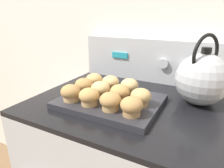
{
  "coord_description": "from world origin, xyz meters",
  "views": [
    {
      "loc": [
        0.28,
        -0.36,
        1.23
      ],
      "look_at": [
        -0.05,
        0.28,
        0.98
      ],
      "focal_mm": 32.0,
      "sensor_mm": 36.0,
      "label": 1
    }
  ],
  "objects_px": {
    "muffin_pan": "(110,101)",
    "tea_kettle": "(202,78)",
    "muffin_r1_c2": "(120,93)",
    "muffin_r0_c0": "(71,93)",
    "muffin_r0_c3": "(132,106)",
    "muffin_r2_c0": "(94,80)",
    "muffin_r1_c3": "(141,97)",
    "muffin_r0_c1": "(89,97)",
    "muffin_r1_c0": "(84,86)",
    "muffin_r0_c2": "(110,101)",
    "muffin_r2_c2": "(129,86)",
    "muffin_r1_c1": "(100,89)",
    "muffin_r2_c1": "(111,83)"
  },
  "relations": [
    {
      "from": "muffin_r0_c1",
      "to": "muffin_r2_c1",
      "type": "relative_size",
      "value": 1.0
    },
    {
      "from": "muffin_r0_c1",
      "to": "muffin_r1_c0",
      "type": "bearing_deg",
      "value": 134.0
    },
    {
      "from": "muffin_pan",
      "to": "tea_kettle",
      "type": "distance_m",
      "value": 0.35
    },
    {
      "from": "muffin_r2_c2",
      "to": "muffin_r1_c1",
      "type": "bearing_deg",
      "value": -135.91
    },
    {
      "from": "muffin_r2_c0",
      "to": "muffin_r0_c2",
      "type": "bearing_deg",
      "value": -44.18
    },
    {
      "from": "muffin_r1_c1",
      "to": "muffin_r2_c2",
      "type": "height_order",
      "value": "same"
    },
    {
      "from": "muffin_r0_c0",
      "to": "muffin_r0_c1",
      "type": "height_order",
      "value": "same"
    },
    {
      "from": "muffin_r0_c1",
      "to": "muffin_r0_c2",
      "type": "height_order",
      "value": "same"
    },
    {
      "from": "muffin_r0_c3",
      "to": "muffin_r0_c2",
      "type": "bearing_deg",
      "value": 178.01
    },
    {
      "from": "muffin_pan",
      "to": "tea_kettle",
      "type": "relative_size",
      "value": 1.4
    },
    {
      "from": "muffin_r1_c1",
      "to": "tea_kettle",
      "type": "bearing_deg",
      "value": 25.67
    },
    {
      "from": "muffin_pan",
      "to": "muffin_r1_c1",
      "type": "xyz_separation_m",
      "value": [
        -0.04,
        -0.0,
        0.04
      ]
    },
    {
      "from": "muffin_r1_c0",
      "to": "muffin_r2_c1",
      "type": "xyz_separation_m",
      "value": [
        0.08,
        0.08,
        0.0
      ]
    },
    {
      "from": "muffin_r1_c1",
      "to": "muffin_r2_c0",
      "type": "relative_size",
      "value": 1.0
    },
    {
      "from": "muffin_r2_c1",
      "to": "tea_kettle",
      "type": "distance_m",
      "value": 0.35
    },
    {
      "from": "muffin_r0_c2",
      "to": "muffin_r1_c3",
      "type": "distance_m",
      "value": 0.11
    },
    {
      "from": "muffin_r1_c1",
      "to": "muffin_r1_c2",
      "type": "xyz_separation_m",
      "value": [
        0.08,
        0.0,
        0.0
      ]
    },
    {
      "from": "muffin_r0_c0",
      "to": "muffin_r2_c1",
      "type": "relative_size",
      "value": 1.0
    },
    {
      "from": "muffin_r2_c0",
      "to": "muffin_r1_c3",
      "type": "bearing_deg",
      "value": -18.47
    },
    {
      "from": "muffin_r0_c2",
      "to": "muffin_r1_c3",
      "type": "xyz_separation_m",
      "value": [
        0.08,
        0.08,
        0.0
      ]
    },
    {
      "from": "muffin_r0_c2",
      "to": "muffin_r2_c2",
      "type": "height_order",
      "value": "same"
    },
    {
      "from": "muffin_r1_c2",
      "to": "tea_kettle",
      "type": "xyz_separation_m",
      "value": [
        0.26,
        0.16,
        0.05
      ]
    },
    {
      "from": "muffin_r0_c1",
      "to": "muffin_r0_c3",
      "type": "relative_size",
      "value": 1.0
    },
    {
      "from": "tea_kettle",
      "to": "muffin_r0_c0",
      "type": "bearing_deg",
      "value": -149.6
    },
    {
      "from": "muffin_r2_c0",
      "to": "tea_kettle",
      "type": "height_order",
      "value": "tea_kettle"
    },
    {
      "from": "muffin_r0_c0",
      "to": "muffin_r0_c3",
      "type": "relative_size",
      "value": 1.0
    },
    {
      "from": "muffin_r0_c3",
      "to": "muffin_r1_c1",
      "type": "xyz_separation_m",
      "value": [
        -0.16,
        0.08,
        0.0
      ]
    },
    {
      "from": "tea_kettle",
      "to": "muffin_r1_c0",
      "type": "bearing_deg",
      "value": -159.08
    },
    {
      "from": "muffin_r0_c2",
      "to": "muffin_r0_c3",
      "type": "xyz_separation_m",
      "value": [
        0.08,
        -0.0,
        0.0
      ]
    },
    {
      "from": "muffin_pan",
      "to": "muffin_r0_c0",
      "type": "bearing_deg",
      "value": -145.55
    },
    {
      "from": "muffin_r1_c1",
      "to": "muffin_r2_c2",
      "type": "xyz_separation_m",
      "value": [
        0.09,
        0.08,
        0.0
      ]
    },
    {
      "from": "muffin_r0_c2",
      "to": "muffin_r2_c0",
      "type": "distance_m",
      "value": 0.23
    },
    {
      "from": "muffin_r0_c1",
      "to": "tea_kettle",
      "type": "relative_size",
      "value": 0.27
    },
    {
      "from": "muffin_r0_c0",
      "to": "muffin_r2_c2",
      "type": "distance_m",
      "value": 0.23
    },
    {
      "from": "muffin_r0_c2",
      "to": "muffin_r0_c3",
      "type": "relative_size",
      "value": 1.0
    },
    {
      "from": "muffin_r0_c2",
      "to": "muffin_r1_c2",
      "type": "xyz_separation_m",
      "value": [
        -0.01,
        0.08,
        0.0
      ]
    },
    {
      "from": "muffin_r0_c3",
      "to": "muffin_r0_c1",
      "type": "bearing_deg",
      "value": 179.22
    },
    {
      "from": "muffin_r0_c3",
      "to": "muffin_r1_c0",
      "type": "xyz_separation_m",
      "value": [
        -0.24,
        0.09,
        0.0
      ]
    },
    {
      "from": "muffin_r1_c2",
      "to": "tea_kettle",
      "type": "relative_size",
      "value": 0.27
    },
    {
      "from": "muffin_r0_c1",
      "to": "muffin_r2_c2",
      "type": "relative_size",
      "value": 1.0
    },
    {
      "from": "muffin_r1_c2",
      "to": "muffin_r2_c0",
      "type": "relative_size",
      "value": 1.0
    },
    {
      "from": "muffin_r0_c3",
      "to": "tea_kettle",
      "type": "distance_m",
      "value": 0.31
    },
    {
      "from": "muffin_r2_c2",
      "to": "muffin_pan",
      "type": "bearing_deg",
      "value": -117.56
    },
    {
      "from": "muffin_r1_c3",
      "to": "muffin_r0_c2",
      "type": "bearing_deg",
      "value": -133.95
    },
    {
      "from": "muffin_r1_c3",
      "to": "muffin_r2_c2",
      "type": "bearing_deg",
      "value": 133.09
    },
    {
      "from": "muffin_r0_c3",
      "to": "muffin_r1_c2",
      "type": "relative_size",
      "value": 1.0
    },
    {
      "from": "muffin_r0_c0",
      "to": "muffin_r2_c0",
      "type": "xyz_separation_m",
      "value": [
        -0.0,
        0.16,
        0.0
      ]
    },
    {
      "from": "tea_kettle",
      "to": "muffin_r1_c2",
      "type": "bearing_deg",
      "value": -148.14
    },
    {
      "from": "muffin_pan",
      "to": "tea_kettle",
      "type": "xyz_separation_m",
      "value": [
        0.3,
        0.16,
        0.09
      ]
    },
    {
      "from": "muffin_pan",
      "to": "muffin_r1_c0",
      "type": "xyz_separation_m",
      "value": [
        -0.12,
        0.0,
        0.04
      ]
    }
  ]
}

